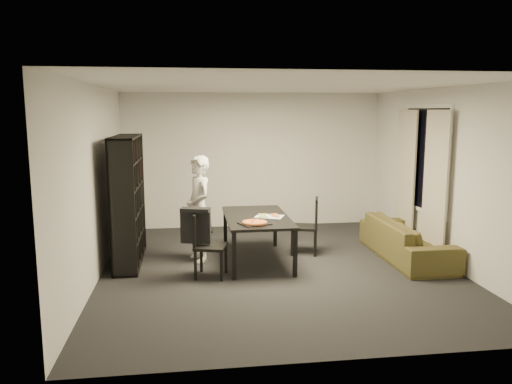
{
  "coord_description": "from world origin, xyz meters",
  "views": [
    {
      "loc": [
        -1.26,
        -6.87,
        2.26
      ],
      "look_at": [
        -0.26,
        0.48,
        1.05
      ],
      "focal_mm": 35.0,
      "sensor_mm": 36.0,
      "label": 1
    }
  ],
  "objects": [
    {
      "name": "window_pane",
      "position": [
        2.48,
        0.6,
        1.5
      ],
      "size": [
        0.02,
        1.4,
        1.6
      ],
      "primitive_type": "cube",
      "color": "black",
      "rests_on": "room"
    },
    {
      "name": "curtain_left",
      "position": [
        2.4,
        0.08,
        1.15
      ],
      "size": [
        0.03,
        0.7,
        2.25
      ],
      "primitive_type": "cube",
      "color": "#BCB3A0",
      "rests_on": "room"
    },
    {
      "name": "pepperoni_pizza",
      "position": [
        -0.36,
        -0.14,
        0.72
      ],
      "size": [
        0.35,
        0.35,
        0.03
      ],
      "rotation": [
        0.0,
        0.0,
        0.13
      ],
      "color": "#9B552D",
      "rests_on": "dining_table"
    },
    {
      "name": "dining_table",
      "position": [
        -0.26,
        0.38,
        0.64
      ],
      "size": [
        0.93,
        1.68,
        0.7
      ],
      "color": "black",
      "rests_on": "room"
    },
    {
      "name": "person",
      "position": [
        -1.11,
        0.56,
        0.8
      ],
      "size": [
        0.56,
        0.68,
        1.6
      ],
      "primitive_type": "imported",
      "rotation": [
        0.0,
        0.0,
        -1.22
      ],
      "color": "silver",
      "rests_on": "room"
    },
    {
      "name": "chair_left",
      "position": [
        -1.06,
        -0.21,
        0.51
      ],
      "size": [
        0.5,
        0.5,
        0.89
      ],
      "rotation": [
        0.0,
        0.0,
        1.32
      ],
      "color": "black",
      "rests_on": "room"
    },
    {
      "name": "pizza_slices",
      "position": [
        -0.08,
        0.34,
        0.71
      ],
      "size": [
        0.4,
        0.35,
        0.01
      ],
      "primitive_type": null,
      "rotation": [
        0.0,
        0.0,
        -0.1
      ],
      "color": "gold",
      "rests_on": "dining_table"
    },
    {
      "name": "window_frame",
      "position": [
        2.48,
        0.6,
        1.5
      ],
      "size": [
        0.03,
        1.52,
        1.72
      ],
      "primitive_type": "cube",
      "color": "white",
      "rests_on": "room"
    },
    {
      "name": "bookshelf",
      "position": [
        -2.16,
        0.6,
        0.95
      ],
      "size": [
        0.35,
        1.5,
        1.9
      ],
      "primitive_type": "cube",
      "color": "black",
      "rests_on": "room"
    },
    {
      "name": "chair_right",
      "position": [
        0.64,
        0.69,
        0.51
      ],
      "size": [
        0.51,
        0.51,
        0.9
      ],
      "rotation": [
        0.0,
        0.0,
        -1.83
      ],
      "color": "black",
      "rests_on": "room"
    },
    {
      "name": "sofa",
      "position": [
        2.06,
        0.23,
        0.3
      ],
      "size": [
        0.79,
        2.03,
        0.59
      ],
      "primitive_type": "imported",
      "rotation": [
        0.0,
        0.0,
        1.57
      ],
      "color": "#42361A",
      "rests_on": "room"
    },
    {
      "name": "kitchen_towel",
      "position": [
        -0.08,
        0.32,
        0.7
      ],
      "size": [
        0.49,
        0.44,
        0.01
      ],
      "primitive_type": "cube",
      "rotation": [
        0.0,
        0.0,
        -0.41
      ],
      "color": "white",
      "rests_on": "dining_table"
    },
    {
      "name": "draped_jacket",
      "position": [
        -1.18,
        -0.18,
        0.73
      ],
      "size": [
        0.42,
        0.26,
        0.49
      ],
      "rotation": [
        0.0,
        0.0,
        1.32
      ],
      "color": "black",
      "rests_on": "chair_left"
    },
    {
      "name": "baking_tray",
      "position": [
        -0.36,
        -0.12,
        0.7
      ],
      "size": [
        0.49,
        0.44,
        0.01
      ],
      "primitive_type": "cube",
      "rotation": [
        0.0,
        0.0,
        0.37
      ],
      "color": "black",
      "rests_on": "dining_table"
    },
    {
      "name": "room",
      "position": [
        0.0,
        0.0,
        1.3
      ],
      "size": [
        5.01,
        5.51,
        2.61
      ],
      "color": "black",
      "rests_on": "ground"
    },
    {
      "name": "curtain_right",
      "position": [
        2.4,
        1.12,
        1.15
      ],
      "size": [
        0.03,
        0.7,
        2.25
      ],
      "primitive_type": "cube",
      "color": "#BCB3A0",
      "rests_on": "room"
    }
  ]
}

